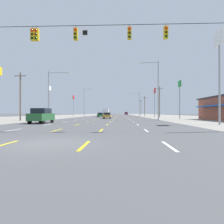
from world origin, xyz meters
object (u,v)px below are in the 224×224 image
object	(u,v)px
suv_far_right_far	(126,113)
streetlight_right_row_1	(138,103)
pole_sign_right_row_1	(180,91)
suv_far_left_nearest	(42,116)
sedan_center_turn_near	(107,115)
pole_sign_right_row_0	(219,53)
streetlight_right_row_0	(157,87)
streetlight_left_row_1	(85,100)
pole_sign_left_row_1	(49,94)
sedan_inner_left_mid	(101,115)
pole_sign_left_row_2	(74,101)
streetlight_left_row_0	(51,92)
pole_sign_right_row_2	(155,95)
box_truck_inner_left_midfar	(106,112)

from	to	relation	value
suv_far_right_far	streetlight_right_row_1	xyz separation A→B (m)	(2.72, -62.44, 4.08)
pole_sign_right_row_1	streetlight_right_row_1	distance (m)	28.72
suv_far_left_nearest	sedan_center_turn_near	world-z (taller)	suv_far_left_nearest
pole_sign_right_row_0	pole_sign_right_row_1	xyz separation A→B (m)	(1.87, 22.50, -2.02)
streetlight_right_row_0	streetlight_left_row_1	xyz separation A→B (m)	(-19.68, 37.05, -0.15)
pole_sign_left_row_1	streetlight_right_row_0	bearing A→B (deg)	-33.80
suv_far_right_far	pole_sign_right_row_0	bearing A→B (deg)	-86.08
suv_far_left_nearest	streetlight_left_row_1	xyz separation A→B (m)	(-2.64, 47.97, 4.96)
sedan_inner_left_mid	suv_far_right_far	world-z (taller)	suv_far_right_far
suv_far_left_nearest	pole_sign_right_row_0	distance (m)	23.26
pole_sign_left_row_1	streetlight_right_row_1	bearing A→B (deg)	37.17
sedan_inner_left_mid	streetlight_left_row_1	bearing A→B (deg)	128.56
sedan_center_turn_near	pole_sign_right_row_0	distance (m)	30.31
pole_sign_left_row_2	streetlight_right_row_0	bearing A→B (deg)	-60.90
sedan_inner_left_mid	streetlight_right_row_1	size ratio (longest dim) A/B	0.51
streetlight_right_row_1	sedan_inner_left_mid	bearing A→B (deg)	-147.70
streetlight_right_row_0	streetlight_left_row_1	size ratio (longest dim) A/B	1.03
pole_sign_left_row_1	streetlight_left_row_0	xyz separation A→B (m)	(6.46, -17.41, -1.10)
streetlight_left_row_0	streetlight_right_row_1	distance (m)	41.84
streetlight_right_row_0	streetlight_left_row_1	distance (m)	41.95
pole_sign_right_row_1	pole_sign_right_row_2	size ratio (longest dim) A/B	0.93
sedan_center_turn_near	pole_sign_left_row_2	size ratio (longest dim) A/B	0.52
streetlight_left_row_0	streetlight_left_row_1	xyz separation A→B (m)	(-0.13, 37.05, 0.64)
pole_sign_right_row_0	pole_sign_right_row_2	world-z (taller)	pole_sign_right_row_0
box_truck_inner_left_midfar	pole_sign_right_row_2	distance (m)	30.58
suv_far_right_far	streetlight_right_row_1	size ratio (longest dim) A/B	0.56
suv_far_left_nearest	pole_sign_right_row_1	xyz separation A→B (m)	(23.81, 20.11, 5.33)
pole_sign_right_row_0	streetlight_left_row_1	bearing A→B (deg)	116.02
pole_sign_right_row_0	pole_sign_right_row_1	distance (m)	22.66
pole_sign_left_row_2	streetlight_left_row_0	distance (m)	47.72
pole_sign_right_row_2	streetlight_right_row_1	world-z (taller)	pole_sign_right_row_2
sedan_inner_left_mid	pole_sign_left_row_2	world-z (taller)	pole_sign_left_row_2
pole_sign_right_row_0	streetlight_right_row_0	distance (m)	14.36
suv_far_left_nearest	box_truck_inner_left_midfar	distance (m)	63.95
streetlight_right_row_0	streetlight_right_row_1	world-z (taller)	streetlight_right_row_0
suv_far_right_far	streetlight_left_row_1	size ratio (longest dim) A/B	0.47
suv_far_left_nearest	pole_sign_right_row_0	xyz separation A→B (m)	(21.94, -2.38, 7.34)
suv_far_left_nearest	streetlight_left_row_0	size ratio (longest dim) A/B	0.54
streetlight_left_row_0	streetlight_right_row_0	distance (m)	19.57
pole_sign_left_row_2	pole_sign_right_row_2	world-z (taller)	pole_sign_right_row_2
sedan_center_turn_near	pole_sign_left_row_1	distance (m)	17.95
box_truck_inner_left_midfar	streetlight_left_row_0	world-z (taller)	streetlight_left_row_0
sedan_inner_left_mid	sedan_center_turn_near	bearing A→B (deg)	-78.93
pole_sign_left_row_1	pole_sign_right_row_2	xyz separation A→B (m)	(30.37, 10.97, 0.63)
sedan_center_turn_near	suv_far_right_far	bearing A→B (deg)	85.41
suv_far_left_nearest	streetlight_right_row_0	bearing A→B (deg)	32.67
pole_sign_right_row_1	pole_sign_right_row_2	xyz separation A→B (m)	(-2.41, 19.19, 0.71)
sedan_inner_left_mid	suv_far_right_far	size ratio (longest dim) A/B	0.92
box_truck_inner_left_midfar	pole_sign_right_row_1	size ratio (longest dim) A/B	0.83
suv_far_right_far	sedan_center_turn_near	bearing A→B (deg)	-94.59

